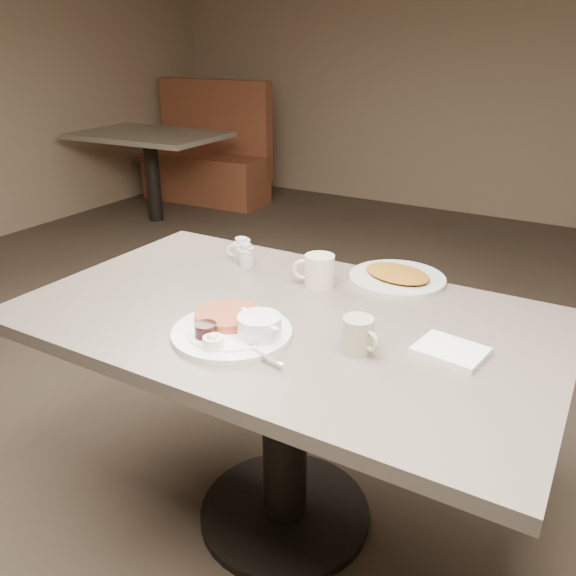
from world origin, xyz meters
The scene contains 10 objects.
room centered at (0.00, 0.00, 1.40)m, with size 7.04×8.04×2.84m.
diner_table centered at (0.00, 0.00, 0.58)m, with size 1.50×0.90×0.75m.
main_plate centered at (-0.04, -0.18, 0.77)m, with size 0.41×0.41×0.07m.
coffee_mug_near centered at (0.27, -0.09, 0.80)m, with size 0.12×0.10×0.09m.
napkin centered at (0.47, 0.00, 0.76)m, with size 0.18×0.15×0.02m.
coffee_mug_far centered at (-0.01, 0.23, 0.80)m, with size 0.14×0.12×0.10m.
creamer_left centered at (-0.35, 0.30, 0.79)m, with size 0.08×0.07×0.08m.
creamer_right centered at (-0.30, 0.25, 0.79)m, with size 0.08×0.07×0.08m.
hash_plate centered at (0.19, 0.39, 0.76)m, with size 0.39×0.39×0.04m.
booth_back_left centered at (-2.76, 3.13, 0.41)m, with size 1.27×1.48×1.12m.
Camera 1 is at (0.75, -1.27, 1.46)m, focal length 36.04 mm.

